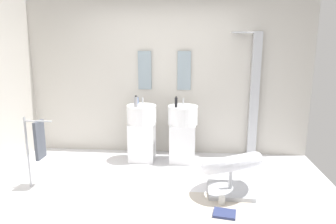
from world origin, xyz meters
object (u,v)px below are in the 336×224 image
coffee_mug (222,200)px  soap_bottle_black (176,102)px  towel_rack (38,141)px  lounge_chair (231,167)px  pedestal_sink_right (183,132)px  shower_column (254,93)px  pedestal_sink_left (142,131)px  soap_bottle_blue (137,100)px  magazine_navy (224,214)px  soap_bottle_grey (136,102)px

coffee_mug → soap_bottle_black: 1.68m
towel_rack → lounge_chair: bearing=1.0°
pedestal_sink_right → shower_column: shower_column is taller
pedestal_sink_left → soap_bottle_black: size_ratio=6.00×
pedestal_sink_left → towel_rack: (-1.17, -1.09, 0.14)m
soap_bottle_black → soap_bottle_blue: size_ratio=1.35×
coffee_mug → pedestal_sink_left: bearing=131.1°
soap_bottle_blue → pedestal_sink_right: bearing=-9.9°
magazine_navy → soap_bottle_blue: bearing=136.4°
soap_bottle_black → soap_bottle_blue: 0.69m
lounge_chair → magazine_navy: bearing=-102.4°
pedestal_sink_left → pedestal_sink_right: (0.66, 0.00, 0.00)m
shower_column → soap_bottle_blue: size_ratio=16.52×
towel_rack → soap_bottle_blue: bearing=48.8°
pedestal_sink_right → soap_bottle_grey: 0.89m
pedestal_sink_right → lounge_chair: 1.24m
pedestal_sink_left → shower_column: shower_column is taller
pedestal_sink_right → magazine_navy: size_ratio=4.12×
lounge_chair → magazine_navy: 0.65m
shower_column → soap_bottle_grey: shower_column is taller
magazine_navy → shower_column: bearing=82.3°
lounge_chair → towel_rack: (-2.48, -0.04, 0.28)m
magazine_navy → coffee_mug: bearing=102.0°
pedestal_sink_left → coffee_mug: pedestal_sink_left is taller
shower_column → lounge_chair: size_ratio=1.91×
towel_rack → coffee_mug: size_ratio=10.49×
shower_column → soap_bottle_blue: bearing=-173.8°
pedestal_sink_right → towel_rack: 2.13m
towel_rack → coffee_mug: towel_rack is taller
pedestal_sink_left → towel_rack: pedestal_sink_left is taller
coffee_mug → soap_bottle_black: size_ratio=0.54×
lounge_chair → soap_bottle_grey: size_ratio=5.95×
pedestal_sink_right → soap_bottle_black: (-0.10, -0.10, 0.50)m
soap_bottle_blue → magazine_navy: bearing=-53.3°
soap_bottle_grey → towel_rack: bearing=-139.6°
pedestal_sink_left → soap_bottle_grey: (-0.06, -0.15, 0.50)m
pedestal_sink_left → lounge_chair: 1.68m
coffee_mug → soap_bottle_grey: (-1.24, 1.20, 0.94)m
pedestal_sink_right → coffee_mug: (0.52, -1.35, -0.43)m
shower_column → lounge_chair: shower_column is taller
lounge_chair → soap_bottle_black: (-0.75, 0.94, 0.64)m
pedestal_sink_right → soap_bottle_grey: soap_bottle_grey is taller
magazine_navy → soap_bottle_grey: size_ratio=1.36×
soap_bottle_black → coffee_mug: bearing=-63.5°
shower_column → coffee_mug: (-0.61, -1.69, -1.02)m
shower_column → coffee_mug: shower_column is taller
coffee_mug → soap_bottle_black: bearing=116.5°
coffee_mug → soap_bottle_black: (-0.62, 1.25, 0.93)m
pedestal_sink_right → lounge_chair: size_ratio=0.94×
towel_rack → shower_column: bearing=25.7°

